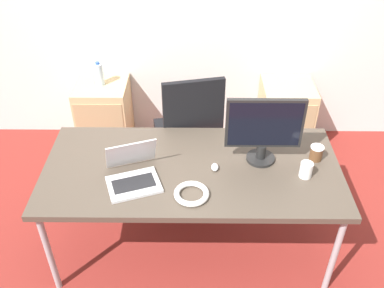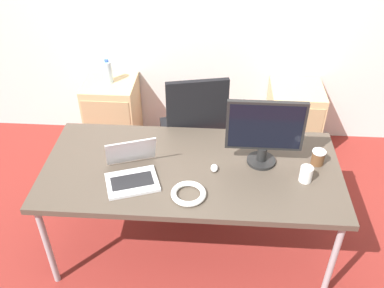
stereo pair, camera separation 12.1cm
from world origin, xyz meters
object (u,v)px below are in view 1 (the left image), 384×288
at_px(cabinet_left, 105,116).
at_px(coffee_cup_white, 306,170).
at_px(cabinet_right, 285,117).
at_px(cable_coil, 191,194).
at_px(coffee_cup_brown, 316,153).
at_px(water_bottle, 99,74).
at_px(monitor, 264,129).
at_px(mouse, 215,167).
at_px(office_chair, 189,143).
at_px(laptop_center, 133,174).

relative_size(cabinet_left, coffee_cup_white, 6.41).
relative_size(cabinet_right, cable_coil, 3.11).
relative_size(cabinet_left, coffee_cup_brown, 6.53).
bearing_deg(cable_coil, water_bottle, 118.89).
relative_size(coffee_cup_brown, cable_coil, 0.48).
relative_size(monitor, coffee_cup_brown, 4.83).
bearing_deg(cable_coil, coffee_cup_brown, 23.64).
xyz_separation_m(mouse, cable_coil, (-0.15, -0.24, 0.00)).
distance_m(office_chair, mouse, 0.80).
bearing_deg(mouse, monitor, 18.48).
bearing_deg(cabinet_left, mouse, -51.97).
distance_m(office_chair, monitor, 0.95).
xyz_separation_m(laptop_center, mouse, (0.50, 0.11, -0.03)).
distance_m(mouse, coffee_cup_white, 0.56).
bearing_deg(cable_coil, office_chair, 91.92).
xyz_separation_m(water_bottle, mouse, (0.95, -1.21, -0.01)).
bearing_deg(cabinet_left, cabinet_right, 0.00).
bearing_deg(laptop_center, coffee_cup_brown, 10.55).
xyz_separation_m(monitor, coffee_cup_brown, (0.35, 0.01, -0.19)).
height_order(office_chair, coffee_cup_white, office_chair).
height_order(laptop_center, cable_coil, laptop_center).
xyz_separation_m(cabinet_left, monitor, (1.25, -1.11, 0.64)).
height_order(coffee_cup_brown, cable_coil, coffee_cup_brown).
distance_m(coffee_cup_white, coffee_cup_brown, 0.20).
bearing_deg(coffee_cup_brown, laptop_center, -169.45).
bearing_deg(laptop_center, cabinet_right, 48.01).
bearing_deg(laptop_center, mouse, 12.06).
bearing_deg(cabinet_left, laptop_center, -71.14).
bearing_deg(cabinet_right, coffee_cup_white, -96.16).
xyz_separation_m(office_chair, mouse, (0.18, -0.70, 0.34)).
relative_size(coffee_cup_white, coffee_cup_brown, 1.02).
distance_m(cabinet_right, monitor, 1.34).
bearing_deg(monitor, laptop_center, -165.50).
height_order(cabinet_left, laptop_center, laptop_center).
bearing_deg(cabinet_right, coffee_cup_brown, -91.96).
xyz_separation_m(coffee_cup_brown, cable_coil, (-0.80, -0.35, -0.03)).
relative_size(office_chair, cabinet_right, 1.66).
bearing_deg(monitor, water_bottle, 138.16).
distance_m(monitor, cable_coil, 0.60).
height_order(water_bottle, mouse, water_bottle).
bearing_deg(cabinet_right, office_chair, -149.39).
xyz_separation_m(coffee_cup_white, cable_coil, (-0.70, -0.18, -0.03)).
height_order(coffee_cup_white, coffee_cup_brown, coffee_cup_white).
distance_m(cabinet_left, laptop_center, 1.46).
distance_m(cabinet_left, mouse, 1.59).
bearing_deg(cabinet_right, cable_coil, -119.86).
bearing_deg(coffee_cup_white, office_chair, 133.75).
bearing_deg(water_bottle, laptop_center, -71.17).
bearing_deg(mouse, cabinet_left, 128.03).
bearing_deg(office_chair, mouse, -75.85).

